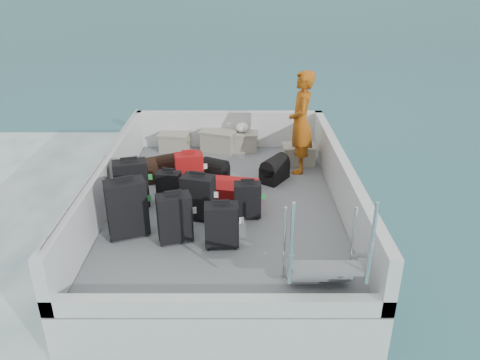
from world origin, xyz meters
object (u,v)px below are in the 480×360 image
object	(u,v)px
suitcase_5	(189,172)
crate_3	(298,155)
suitcase_6	(222,226)
suitcase_2	(169,188)
suitcase_0	(127,209)
suitcase_7	(247,200)
crate_1	(219,141)
suitcase_1	(131,185)
suitcase_4	(198,198)
passenger	(301,123)
crate_2	(242,142)
suitcase_8	(231,192)
suitcase_3	(175,219)
crate_0	(174,142)

from	to	relation	value
suitcase_5	crate_3	distance (m)	2.11
suitcase_6	suitcase_2	bearing A→B (deg)	121.84
suitcase_0	suitcase_5	distance (m)	1.55
suitcase_7	crate_3	xyz separation A→B (m)	(0.94, 1.94, -0.10)
crate_1	crate_3	bearing A→B (deg)	-25.08
suitcase_1	crate_1	size ratio (longest dim) A/B	1.15
suitcase_4	suitcase_6	size ratio (longest dim) A/B	1.10
passenger	crate_2	bearing A→B (deg)	-131.68
suitcase_2	passenger	distance (m)	2.48
passenger	crate_3	bearing A→B (deg)	177.64
passenger	suitcase_8	bearing A→B (deg)	-41.39
crate_3	suitcase_5	bearing A→B (deg)	-150.83
suitcase_1	crate_3	bearing A→B (deg)	16.86
suitcase_1	passenger	world-z (taller)	passenger
suitcase_3	suitcase_6	distance (m)	0.61
crate_2	passenger	xyz separation A→B (m)	(0.97, -0.97, 0.70)
crate_0	suitcase_7	bearing A→B (deg)	-62.50
suitcase_2	suitcase_4	distance (m)	0.65
suitcase_7	crate_0	size ratio (longest dim) A/B	1.00
suitcase_7	crate_2	bearing A→B (deg)	89.54
suitcase_2	crate_2	size ratio (longest dim) A/B	0.90
suitcase_0	crate_0	xyz separation A→B (m)	(0.21, 3.09, -0.23)
suitcase_0	suitcase_2	xyz separation A→B (m)	(0.41, 0.90, -0.14)
suitcase_4	passenger	distance (m)	2.37
suitcase_8	crate_3	distance (m)	1.88
suitcase_4	passenger	world-z (taller)	passenger
suitcase_8	suitcase_1	bearing A→B (deg)	107.44
suitcase_2	suitcase_3	bearing A→B (deg)	-68.23
suitcase_8	crate_0	size ratio (longest dim) A/B	1.48
suitcase_5	crate_2	size ratio (longest dim) A/B	1.06
suitcase_1	crate_1	bearing A→B (deg)	47.93
suitcase_8	crate_3	size ratio (longest dim) A/B	1.44
crate_3	crate_1	bearing A→B (deg)	154.92
suitcase_7	crate_1	world-z (taller)	suitcase_7
suitcase_0	suitcase_2	bearing A→B (deg)	43.51
suitcase_1	suitcase_3	world-z (taller)	suitcase_1
suitcase_6	crate_1	bearing A→B (deg)	89.65
suitcase_4	crate_1	xyz separation A→B (m)	(0.18, 2.64, -0.14)
passenger	suitcase_6	bearing A→B (deg)	-24.39
suitcase_4	crate_0	world-z (taller)	suitcase_4
suitcase_2	suitcase_4	bearing A→B (deg)	-33.69
suitcase_2	suitcase_8	xyz separation A→B (m)	(0.91, 0.05, -0.10)
suitcase_0	crate_2	world-z (taller)	suitcase_0
suitcase_6	crate_3	size ratio (longest dim) A/B	1.09
suitcase_6	crate_1	xyz separation A→B (m)	(-0.17, 3.36, -0.11)
suitcase_6	crate_0	world-z (taller)	suitcase_6
suitcase_6	passenger	world-z (taller)	passenger
suitcase_0	crate_3	size ratio (longest dim) A/B	1.45
suitcase_1	suitcase_6	world-z (taller)	suitcase_1
crate_1	suitcase_6	bearing A→B (deg)	-87.12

